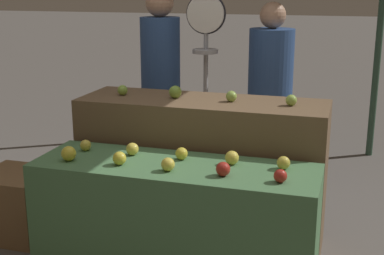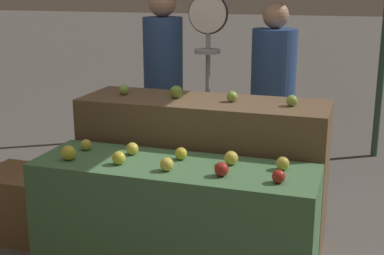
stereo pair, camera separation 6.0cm
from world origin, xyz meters
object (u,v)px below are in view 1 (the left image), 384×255
Objects in this scene: person_vendor_at_scale at (161,77)px; wooden_crate_side at (17,204)px; person_customer_left at (270,87)px; produce_scale at (206,53)px.

wooden_crate_side is at bearing 78.30° from person_vendor_at_scale.
person_customer_left is (0.88, 0.27, -0.08)m from person_vendor_at_scale.
produce_scale is at bearing 71.81° from person_customer_left.
wooden_crate_side is at bearing -141.80° from produce_scale.
person_vendor_at_scale is 1.53m from wooden_crate_side.
person_vendor_at_scale is 0.93m from person_customer_left.
wooden_crate_side is (-1.61, -1.36, -0.71)m from person_customer_left.
person_vendor_at_scale reaches higher than person_customer_left.
wooden_crate_side is (-0.73, -1.09, -0.79)m from person_vendor_at_scale.
person_vendor_at_scale reaches higher than wooden_crate_side.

